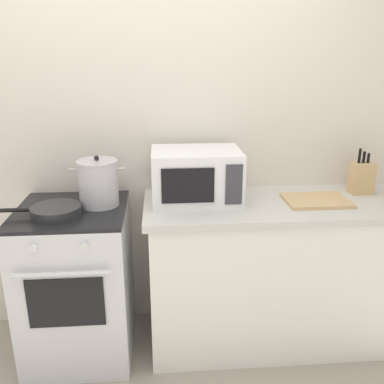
{
  "coord_description": "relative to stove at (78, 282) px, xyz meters",
  "views": [
    {
      "loc": [
        0.15,
        -1.58,
        1.73
      ],
      "look_at": [
        0.32,
        0.6,
        1.0
      ],
      "focal_mm": 38.85,
      "sensor_mm": 36.0,
      "label": 1
    }
  ],
  "objects": [
    {
      "name": "back_wall",
      "position": [
        0.65,
        0.37,
        0.79
      ],
      "size": [
        4.4,
        0.1,
        2.5
      ],
      "primitive_type": "cube",
      "color": "silver",
      "rests_on": "ground_plane"
    },
    {
      "name": "lower_cabinet_right",
      "position": [
        1.25,
        0.02,
        -0.02
      ],
      "size": [
        1.64,
        0.56,
        0.88
      ],
      "primitive_type": "cube",
      "color": "white",
      "rests_on": "ground_plane"
    },
    {
      "name": "countertop_right",
      "position": [
        1.25,
        0.02,
        0.44
      ],
      "size": [
        1.7,
        0.6,
        0.04
      ],
      "primitive_type": "cube",
      "color": "beige",
      "rests_on": "lower_cabinet_right"
    },
    {
      "name": "stove",
      "position": [
        0.0,
        0.0,
        0.0
      ],
      "size": [
        0.6,
        0.64,
        0.92
      ],
      "color": "silver",
      "rests_on": "ground_plane"
    },
    {
      "name": "stock_pot",
      "position": [
        0.15,
        0.05,
        0.59
      ],
      "size": [
        0.31,
        0.22,
        0.29
      ],
      "color": "#BCB9C0",
      "rests_on": "stove"
    },
    {
      "name": "frying_pan",
      "position": [
        -0.06,
        -0.09,
        0.48
      ],
      "size": [
        0.46,
        0.26,
        0.05
      ],
      "color": "#28282B",
      "rests_on": "stove"
    },
    {
      "name": "microwave",
      "position": [
        0.7,
        0.08,
        0.61
      ],
      "size": [
        0.5,
        0.37,
        0.3
      ],
      "color": "white",
      "rests_on": "countertop_right"
    },
    {
      "name": "cutting_board",
      "position": [
        1.39,
        0.0,
        0.47
      ],
      "size": [
        0.36,
        0.26,
        0.02
      ],
      "primitive_type": "cube",
      "color": "tan",
      "rests_on": "countertop_right"
    },
    {
      "name": "knife_block",
      "position": [
        1.71,
        0.14,
        0.56
      ],
      "size": [
        0.13,
        0.1,
        0.28
      ],
      "color": "tan",
      "rests_on": "countertop_right"
    }
  ]
}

